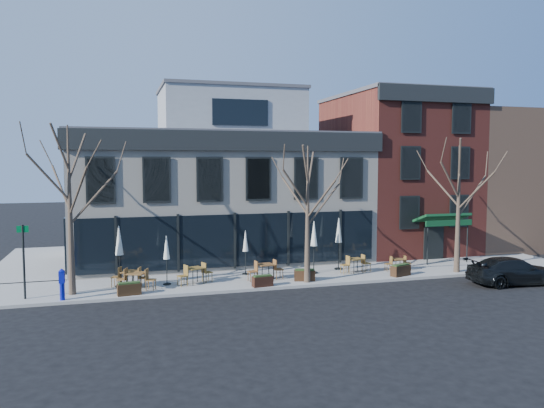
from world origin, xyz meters
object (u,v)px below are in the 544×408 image
object	(u,v)px
umbrella_0	(119,244)
parked_sedan	(513,271)
cafe_set_0	(136,279)
call_box	(62,283)

from	to	relation	value
umbrella_0	parked_sedan	bearing A→B (deg)	-12.83
cafe_set_0	parked_sedan	bearing A→B (deg)	-10.96
parked_sedan	cafe_set_0	xyz separation A→B (m)	(-18.92, 3.66, -0.03)
parked_sedan	cafe_set_0	size ratio (longest dim) A/B	2.45
call_box	umbrella_0	size ratio (longest dim) A/B	0.47
call_box	cafe_set_0	distance (m)	3.45
call_box	umbrella_0	world-z (taller)	umbrella_0
call_box	umbrella_0	xyz separation A→B (m)	(2.51, 1.88, 1.40)
call_box	umbrella_0	bearing A→B (deg)	36.86
cafe_set_0	umbrella_0	bearing A→B (deg)	133.02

